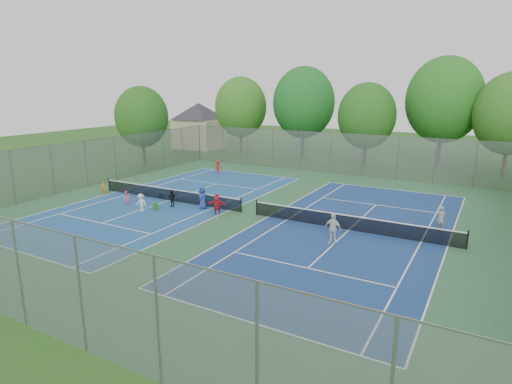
% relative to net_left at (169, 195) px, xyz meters
% --- Properties ---
extents(ground, '(120.00, 120.00, 0.00)m').
position_rel_net_left_xyz_m(ground, '(7.00, 0.00, -0.46)').
color(ground, '#245219').
rests_on(ground, ground).
extents(court_pad, '(32.00, 32.00, 0.01)m').
position_rel_net_left_xyz_m(court_pad, '(7.00, 0.00, -0.45)').
color(court_pad, '#2C5D39').
rests_on(court_pad, ground).
extents(court_left, '(10.97, 23.77, 0.01)m').
position_rel_net_left_xyz_m(court_left, '(0.00, 0.00, -0.44)').
color(court_left, navy).
rests_on(court_left, court_pad).
extents(court_right, '(10.97, 23.77, 0.01)m').
position_rel_net_left_xyz_m(court_right, '(14.00, 0.00, -0.44)').
color(court_right, navy).
rests_on(court_right, court_pad).
extents(net_left, '(12.87, 0.10, 0.91)m').
position_rel_net_left_xyz_m(net_left, '(0.00, 0.00, 0.00)').
color(net_left, black).
rests_on(net_left, ground).
extents(net_right, '(12.87, 0.10, 0.91)m').
position_rel_net_left_xyz_m(net_right, '(14.00, 0.00, 0.00)').
color(net_right, black).
rests_on(net_right, ground).
extents(fence_north, '(32.00, 0.10, 4.00)m').
position_rel_net_left_xyz_m(fence_north, '(7.00, 16.00, 1.54)').
color(fence_north, gray).
rests_on(fence_north, ground).
extents(fence_south, '(32.00, 0.10, 4.00)m').
position_rel_net_left_xyz_m(fence_south, '(7.00, -16.00, 1.54)').
color(fence_south, gray).
rests_on(fence_south, ground).
extents(fence_west, '(0.10, 32.00, 4.00)m').
position_rel_net_left_xyz_m(fence_west, '(-9.00, 0.00, 1.54)').
color(fence_west, gray).
rests_on(fence_west, ground).
extents(house, '(11.03, 11.03, 7.30)m').
position_rel_net_left_xyz_m(house, '(-15.00, 24.00, 3.76)').
color(house, '#B7A88C').
rests_on(house, ground).
extents(tree_nw, '(6.40, 6.40, 9.58)m').
position_rel_net_left_xyz_m(tree_nw, '(-7.00, 22.00, 5.44)').
color(tree_nw, '#443326').
rests_on(tree_nw, ground).
extents(tree_nl, '(7.20, 7.20, 10.69)m').
position_rel_net_left_xyz_m(tree_nl, '(1.00, 23.00, 6.09)').
color(tree_nl, '#443326').
rests_on(tree_nl, ground).
extents(tree_nc, '(6.00, 6.00, 8.85)m').
position_rel_net_left_xyz_m(tree_nc, '(9.00, 21.00, 4.94)').
color(tree_nc, '#443326').
rests_on(tree_nc, ground).
extents(tree_nr, '(7.60, 7.60, 11.42)m').
position_rel_net_left_xyz_m(tree_nr, '(16.00, 24.00, 6.59)').
color(tree_nr, '#443326').
rests_on(tree_nr, ground).
extents(tree_ne, '(6.60, 6.60, 9.77)m').
position_rel_net_left_xyz_m(tree_ne, '(22.00, 22.00, 5.51)').
color(tree_ne, '#443326').
rests_on(tree_ne, ground).
extents(tree_side_w, '(5.60, 5.60, 8.47)m').
position_rel_net_left_xyz_m(tree_side_w, '(-12.00, 10.00, 4.79)').
color(tree_side_w, '#443326').
rests_on(tree_side_w, ground).
extents(ball_crate, '(0.31, 0.31, 0.26)m').
position_rel_net_left_xyz_m(ball_crate, '(-1.16, 0.49, -0.32)').
color(ball_crate, '#1743AF').
rests_on(ball_crate, ground).
extents(ball_hopper, '(0.35, 0.35, 0.53)m').
position_rel_net_left_xyz_m(ball_hopper, '(0.88, -2.47, -0.19)').
color(ball_hopper, '#238224').
rests_on(ball_hopper, ground).
extents(student_a, '(0.42, 0.29, 1.08)m').
position_rel_net_left_xyz_m(student_a, '(-5.71, -1.21, 0.08)').
color(student_a, orange).
rests_on(student_a, ground).
extents(student_b, '(0.63, 0.56, 1.07)m').
position_rel_net_left_xyz_m(student_b, '(-1.80, -2.54, 0.08)').
color(student_b, pink).
rests_on(student_b, ground).
extents(student_c, '(0.85, 0.55, 1.25)m').
position_rel_net_left_xyz_m(student_c, '(0.24, -3.15, 0.17)').
color(student_c, silver).
rests_on(student_c, ground).
extents(student_d, '(0.72, 0.35, 1.20)m').
position_rel_net_left_xyz_m(student_d, '(1.35, -1.23, 0.14)').
color(student_d, black).
rests_on(student_d, ground).
extents(student_e, '(0.93, 0.79, 1.61)m').
position_rel_net_left_xyz_m(student_e, '(3.58, -0.60, 0.35)').
color(student_e, navy).
rests_on(student_e, ground).
extents(student_f, '(1.36, 0.74, 1.40)m').
position_rel_net_left_xyz_m(student_f, '(5.20, -1.18, 0.24)').
color(student_f, red).
rests_on(student_f, ground).
extents(child_far_baseline, '(0.93, 0.63, 1.32)m').
position_rel_net_left_xyz_m(child_far_baseline, '(-2.42, 10.10, 0.21)').
color(child_far_baseline, '#A42117').
rests_on(child_far_baseline, ground).
extents(instructor, '(0.62, 0.46, 1.58)m').
position_rel_net_left_xyz_m(instructor, '(18.76, 2.46, 0.33)').
color(instructor, gray).
rests_on(instructor, ground).
extents(teen_court_b, '(1.07, 0.56, 1.75)m').
position_rel_net_left_xyz_m(teen_court_b, '(13.89, -2.72, 0.42)').
color(teen_court_b, silver).
rests_on(teen_court_b, ground).
extents(tennis_ball_0, '(0.07, 0.07, 0.07)m').
position_rel_net_left_xyz_m(tennis_ball_0, '(2.91, -4.06, -0.42)').
color(tennis_ball_0, '#C6EA36').
rests_on(tennis_ball_0, ground).
extents(tennis_ball_1, '(0.07, 0.07, 0.07)m').
position_rel_net_left_xyz_m(tennis_ball_1, '(-3.00, -4.47, -0.42)').
color(tennis_ball_1, '#D3F138').
rests_on(tennis_ball_1, ground).
extents(tennis_ball_2, '(0.07, 0.07, 0.07)m').
position_rel_net_left_xyz_m(tennis_ball_2, '(-3.46, -1.12, -0.42)').
color(tennis_ball_2, '#CDD732').
rests_on(tennis_ball_2, ground).
extents(tennis_ball_3, '(0.07, 0.07, 0.07)m').
position_rel_net_left_xyz_m(tennis_ball_3, '(-3.80, -6.38, -0.42)').
color(tennis_ball_3, '#C3DE33').
rests_on(tennis_ball_3, ground).
extents(tennis_ball_4, '(0.07, 0.07, 0.07)m').
position_rel_net_left_xyz_m(tennis_ball_4, '(0.25, -3.22, -0.42)').
color(tennis_ball_4, '#D8F438').
rests_on(tennis_ball_4, ground).
extents(tennis_ball_5, '(0.07, 0.07, 0.07)m').
position_rel_net_left_xyz_m(tennis_ball_5, '(0.37, -2.74, -0.42)').
color(tennis_ball_5, '#CDE535').
rests_on(tennis_ball_5, ground).
extents(tennis_ball_6, '(0.07, 0.07, 0.07)m').
position_rel_net_left_xyz_m(tennis_ball_6, '(-1.92, -4.11, -0.42)').
color(tennis_ball_6, '#C1E936').
rests_on(tennis_ball_6, ground).
extents(tennis_ball_7, '(0.07, 0.07, 0.07)m').
position_rel_net_left_xyz_m(tennis_ball_7, '(-0.34, -3.13, -0.42)').
color(tennis_ball_7, '#CFD431').
rests_on(tennis_ball_7, ground).
extents(tennis_ball_8, '(0.07, 0.07, 0.07)m').
position_rel_net_left_xyz_m(tennis_ball_8, '(2.11, -3.65, -0.42)').
color(tennis_ball_8, '#BFE936').
rests_on(tennis_ball_8, ground).
extents(tennis_ball_9, '(0.07, 0.07, 0.07)m').
position_rel_net_left_xyz_m(tennis_ball_9, '(-1.92, -6.10, -0.42)').
color(tennis_ball_9, '#C2EA36').
rests_on(tennis_ball_9, ground).
extents(tennis_ball_10, '(0.07, 0.07, 0.07)m').
position_rel_net_left_xyz_m(tennis_ball_10, '(-0.23, -6.53, -0.42)').
color(tennis_ball_10, '#BCE034').
rests_on(tennis_ball_10, ground).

